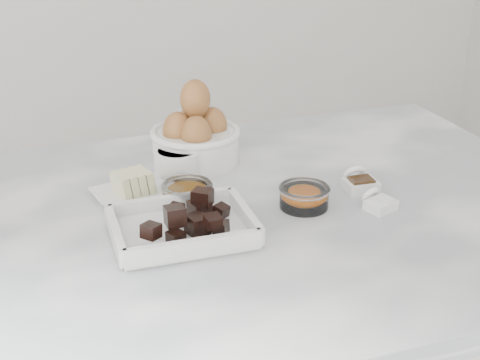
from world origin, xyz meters
The scene contains 9 objects.
marble_slab centered at (0.00, 0.00, 0.92)m, with size 1.20×0.80×0.04m, color white.
chocolate_dish centered at (-0.10, -0.05, 0.96)m, with size 0.22×0.17×0.06m.
butter_plate centered at (-0.15, 0.09, 0.96)m, with size 0.15×0.15×0.05m.
sugar_ramekin centered at (-0.05, 0.17, 0.97)m, with size 0.09×0.09×0.05m.
egg_bowl centered at (0.00, 0.22, 0.99)m, with size 0.17×0.17×0.16m.
honey_bowl centered at (-0.07, 0.05, 0.96)m, with size 0.09×0.09×0.04m.
zest_bowl centered at (0.11, -0.02, 0.96)m, with size 0.09×0.09×0.04m.
vanilla_spoon centered at (0.23, 0.01, 0.95)m, with size 0.06×0.07×0.04m.
salt_spoon centered at (0.23, -0.07, 0.95)m, with size 0.06×0.07×0.04m.
Camera 1 is at (-0.32, -0.92, 1.43)m, focal length 50.00 mm.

